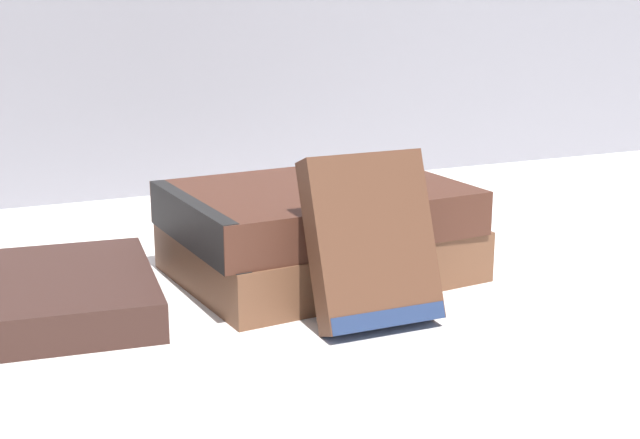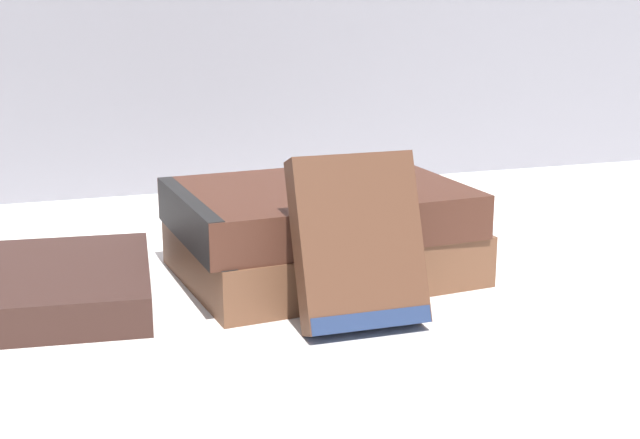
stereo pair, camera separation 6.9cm
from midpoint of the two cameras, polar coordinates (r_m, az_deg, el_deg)
The scene contains 5 objects.
ground_plane at distance 0.71m, azimuth -0.19°, elevation -4.60°, with size 3.00×3.00×0.00m, color silver.
book_flat_bottom at distance 0.74m, azimuth 2.42°, elevation -2.07°, with size 0.24×0.20×0.04m.
book_flat_top at distance 0.72m, azimuth 2.22°, elevation 0.71°, with size 0.24×0.18×0.04m.
book_leaning_front at distance 0.62m, azimuth 5.66°, elevation -1.94°, with size 0.09×0.06×0.12m.
pocket_watch at distance 0.73m, azimuth 4.38°, elevation 2.44°, with size 0.05×0.06×0.01m.
Camera 2 is at (-0.17, -0.65, 0.23)m, focal length 50.00 mm.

